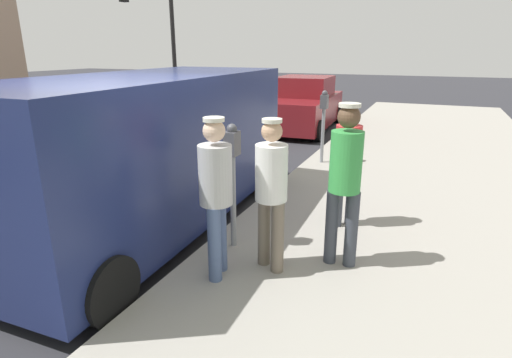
% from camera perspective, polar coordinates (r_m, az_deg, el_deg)
% --- Properties ---
extents(ground_plane, '(80.00, 80.00, 0.00)m').
position_cam_1_polar(ground_plane, '(5.60, -17.75, -9.46)').
color(ground_plane, '#2D2D33').
extents(sidewalk_slab, '(5.00, 32.00, 0.15)m').
position_cam_1_polar(sidewalk_slab, '(4.39, 21.35, -16.80)').
color(sidewalk_slab, '#9E998E').
rests_on(sidewalk_slab, ground).
extents(parking_meter_near, '(0.14, 0.18, 1.52)m').
position_cam_1_polar(parking_meter_near, '(4.77, -3.31, 1.93)').
color(parking_meter_near, gray).
rests_on(parking_meter_near, sidewalk_slab).
extents(parking_meter_far, '(0.14, 0.18, 1.52)m').
position_cam_1_polar(parking_meter_far, '(8.71, 9.43, 8.90)').
color(parking_meter_far, gray).
rests_on(parking_meter_far, sidewalk_slab).
extents(pedestrian_in_gray, '(0.34, 0.35, 1.70)m').
position_cam_1_polar(pedestrian_in_gray, '(4.14, -5.63, -1.39)').
color(pedestrian_in_gray, '#4C608C').
rests_on(pedestrian_in_gray, sidewalk_slab).
extents(pedestrian_in_green, '(0.36, 0.34, 1.81)m').
position_cam_1_polar(pedestrian_in_green, '(4.43, 12.32, 0.50)').
color(pedestrian_in_green, '#383D47').
rests_on(pedestrian_in_green, sidewalk_slab).
extents(pedestrian_in_red, '(0.34, 0.34, 1.65)m').
position_cam_1_polar(pedestrian_in_red, '(5.54, 12.63, 2.80)').
color(pedestrian_in_red, '#383D47').
rests_on(pedestrian_in_red, sidewalk_slab).
extents(pedestrian_in_white, '(0.34, 0.34, 1.66)m').
position_cam_1_polar(pedestrian_in_white, '(4.29, 2.14, -1.02)').
color(pedestrian_in_white, '#726656').
rests_on(pedestrian_in_white, sidewalk_slab).
extents(parked_van, '(2.24, 5.25, 2.15)m').
position_cam_1_polar(parked_van, '(5.88, -14.81, 4.13)').
color(parked_van, navy).
rests_on(parked_van, ground).
extents(parked_sedan_ahead, '(2.14, 4.49, 1.65)m').
position_cam_1_polar(parked_sedan_ahead, '(13.36, 6.54, 10.14)').
color(parked_sedan_ahead, maroon).
rests_on(parked_sedan_ahead, ground).
extents(traffic_light_corner, '(2.48, 0.42, 5.20)m').
position_cam_1_polar(traffic_light_corner, '(17.38, -14.10, 20.62)').
color(traffic_light_corner, black).
rests_on(traffic_light_corner, ground).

